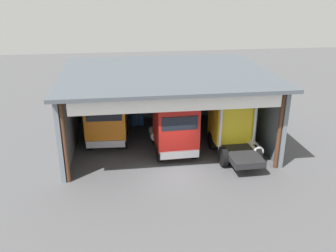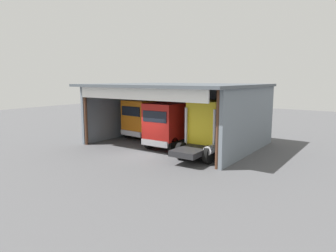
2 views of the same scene
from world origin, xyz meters
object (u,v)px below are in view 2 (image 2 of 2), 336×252
at_px(truck_orange_right_bay, 142,119).
at_px(tool_cart, 183,130).
at_px(truck_yellow_center_bay, 207,128).
at_px(oil_drum, 183,131).
at_px(truck_red_left_bay, 167,125).

relative_size(truck_orange_right_bay, tool_cart, 5.02).
xyz_separation_m(truck_yellow_center_bay, oil_drum, (-5.54, 5.74, -1.53)).
distance_m(truck_orange_right_bay, truck_red_left_bay, 4.60).
distance_m(oil_drum, tool_cart, 0.06).
bearing_deg(truck_red_left_bay, truck_orange_right_bay, -28.08).
distance_m(truck_orange_right_bay, oil_drum, 4.22).
bearing_deg(truck_yellow_center_bay, truck_red_left_bay, 173.22).
height_order(truck_red_left_bay, oil_drum, truck_red_left_bay).
distance_m(truck_red_left_bay, tool_cart, 5.92).
relative_size(truck_orange_right_bay, oil_drum, 5.73).
relative_size(oil_drum, tool_cart, 0.87).
bearing_deg(tool_cart, truck_orange_right_bay, -122.52).
xyz_separation_m(truck_red_left_bay, oil_drum, (-1.97, 5.40, -1.40)).
xyz_separation_m(oil_drum, tool_cart, (-0.00, 0.02, 0.06)).
distance_m(truck_orange_right_bay, tool_cart, 4.21).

